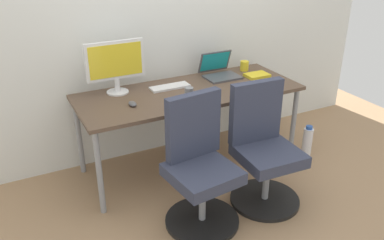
% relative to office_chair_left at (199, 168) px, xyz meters
% --- Properties ---
extents(ground_plane, '(5.28, 5.28, 0.00)m').
position_rel_office_chair_left_xyz_m(ground_plane, '(0.27, 0.70, -0.42)').
color(ground_plane, '#9E7A56').
extents(back_wall, '(4.40, 0.04, 2.60)m').
position_rel_office_chair_left_xyz_m(back_wall, '(0.27, 1.15, 0.88)').
color(back_wall, silver).
rests_on(back_wall, ground).
extents(desk, '(1.88, 0.74, 0.72)m').
position_rel_office_chair_left_xyz_m(desk, '(0.27, 0.70, 0.24)').
color(desk, brown).
rests_on(desk, ground).
extents(office_chair_left, '(0.54, 0.54, 0.94)m').
position_rel_office_chair_left_xyz_m(office_chair_left, '(0.00, 0.00, 0.00)').
color(office_chair_left, black).
rests_on(office_chair_left, ground).
extents(office_chair_right, '(0.54, 0.54, 0.94)m').
position_rel_office_chair_left_xyz_m(office_chair_right, '(0.55, 0.00, 0.00)').
color(office_chair_right, black).
rests_on(office_chair_right, ground).
extents(water_bottle_on_floor, '(0.09, 0.09, 0.31)m').
position_rel_office_chair_left_xyz_m(water_bottle_on_floor, '(1.32, 0.34, -0.28)').
color(water_bottle_on_floor, white).
rests_on(water_bottle_on_floor, ground).
extents(desktop_monitor, '(0.48, 0.18, 0.43)m').
position_rel_office_chair_left_xyz_m(desktop_monitor, '(-0.28, 0.92, 0.54)').
color(desktop_monitor, silver).
rests_on(desktop_monitor, desk).
extents(open_laptop, '(0.31, 0.30, 0.22)m').
position_rel_office_chair_left_xyz_m(open_laptop, '(0.68, 0.90, 0.35)').
color(open_laptop, '#4C4C51').
rests_on(open_laptop, desk).
extents(keyboard_by_monitor, '(0.34, 0.12, 0.02)m').
position_rel_office_chair_left_xyz_m(keyboard_by_monitor, '(0.15, 0.83, 0.30)').
color(keyboard_by_monitor, silver).
rests_on(keyboard_by_monitor, desk).
extents(keyboard_by_laptop, '(0.34, 0.12, 0.02)m').
position_rel_office_chair_left_xyz_m(keyboard_by_laptop, '(0.71, 0.41, 0.30)').
color(keyboard_by_laptop, silver).
rests_on(keyboard_by_laptop, desk).
extents(mouse_by_monitor, '(0.06, 0.10, 0.03)m').
position_rel_office_chair_left_xyz_m(mouse_by_monitor, '(1.01, 0.54, 0.31)').
color(mouse_by_monitor, '#515156').
rests_on(mouse_by_monitor, desk).
extents(mouse_by_laptop, '(0.06, 0.10, 0.03)m').
position_rel_office_chair_left_xyz_m(mouse_by_laptop, '(-0.26, 0.61, 0.31)').
color(mouse_by_laptop, '#515156').
rests_on(mouse_by_laptop, desk).
extents(coffee_mug, '(0.08, 0.08, 0.09)m').
position_rel_office_chair_left_xyz_m(coffee_mug, '(0.98, 0.94, 0.34)').
color(coffee_mug, yellow).
rests_on(coffee_mug, desk).
extents(pen_cup, '(0.07, 0.07, 0.10)m').
position_rel_office_chair_left_xyz_m(pen_cup, '(0.18, 0.51, 0.35)').
color(pen_cup, slate).
rests_on(pen_cup, desk).
extents(notebook, '(0.21, 0.15, 0.03)m').
position_rel_office_chair_left_xyz_m(notebook, '(0.98, 0.73, 0.31)').
color(notebook, yellow).
rests_on(notebook, desk).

